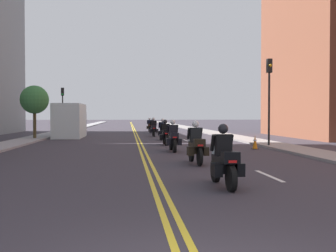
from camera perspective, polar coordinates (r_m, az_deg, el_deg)
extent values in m
plane|color=#38323B|center=(52.01, -4.76, -0.57)|extent=(264.00, 264.00, 0.00)
cube|color=#989497|center=(52.51, -13.55, -0.52)|extent=(2.08, 144.00, 0.12)
cube|color=gray|center=(52.73, 3.99, -0.47)|extent=(2.08, 144.00, 0.12)
cube|color=yellow|center=(52.00, -4.89, -0.56)|extent=(0.12, 132.00, 0.01)
cube|color=yellow|center=(52.01, -4.63, -0.56)|extent=(0.12, 132.00, 0.01)
cube|color=silver|center=(12.83, 13.90, -6.75)|extent=(0.14, 2.40, 0.01)
cube|color=silver|center=(18.55, 7.69, -4.19)|extent=(0.14, 2.40, 0.01)
cube|color=silver|center=(24.41, 4.45, -2.83)|extent=(0.14, 2.40, 0.01)
cube|color=silver|center=(30.32, 2.47, -1.99)|extent=(0.14, 2.40, 0.01)
cube|color=silver|center=(36.26, 1.14, -1.43)|extent=(0.14, 2.40, 0.01)
cube|color=silver|center=(42.22, 0.19, -1.02)|extent=(0.14, 2.40, 0.01)
cube|color=silver|center=(48.19, -0.53, -0.72)|extent=(0.14, 2.40, 0.01)
cube|color=silver|center=(54.17, -1.09, -0.48)|extent=(0.14, 2.40, 0.01)
cube|color=silver|center=(60.15, -1.54, -0.29)|extent=(0.14, 2.40, 0.01)
cube|color=brown|center=(38.41, 21.92, 11.09)|extent=(7.76, 14.31, 16.66)
cylinder|color=black|center=(11.36, 6.63, -6.18)|extent=(0.16, 0.64, 0.63)
cylinder|color=black|center=(9.97, 8.80, -7.25)|extent=(0.16, 0.64, 0.63)
cube|color=silver|center=(11.32, 6.63, -4.49)|extent=(0.15, 0.33, 0.04)
cube|color=black|center=(10.63, 7.65, -5.19)|extent=(0.37, 1.12, 0.40)
cube|color=black|center=(9.98, 8.68, -4.35)|extent=(0.42, 0.38, 0.28)
cube|color=red|center=(9.81, 9.01, -4.93)|extent=(0.20, 0.04, 0.06)
cube|color=black|center=(10.15, 6.79, -6.07)|extent=(0.22, 0.45, 0.32)
cube|color=black|center=(10.31, 9.82, -5.96)|extent=(0.22, 0.45, 0.32)
cube|color=#B2C1CC|center=(11.04, 6.99, -2.96)|extent=(0.37, 0.14, 0.36)
cube|color=black|center=(10.54, 7.73, -2.65)|extent=(0.41, 0.28, 0.55)
cylinder|color=black|center=(10.62, 6.26, -2.35)|extent=(0.11, 0.29, 0.45)
cylinder|color=black|center=(10.75, 8.74, -2.31)|extent=(0.11, 0.29, 0.45)
sphere|color=black|center=(10.55, 7.69, -0.39)|extent=(0.26, 0.26, 0.26)
cylinder|color=black|center=(16.30, 3.27, -3.79)|extent=(0.14, 0.68, 0.68)
cylinder|color=black|center=(14.85, 4.44, -4.30)|extent=(0.14, 0.68, 0.68)
cube|color=silver|center=(16.27, 3.27, -2.53)|extent=(0.16, 0.33, 0.04)
cube|color=black|center=(15.55, 3.83, -3.00)|extent=(0.38, 1.14, 0.40)
cube|color=black|center=(14.88, 4.38, -2.35)|extent=(0.42, 0.38, 0.28)
cube|color=red|center=(14.71, 4.54, -2.71)|extent=(0.20, 0.04, 0.06)
cube|color=black|center=(15.07, 3.15, -3.53)|extent=(0.22, 0.45, 0.32)
cube|color=black|center=(15.19, 5.22, -3.49)|extent=(0.22, 0.45, 0.32)
cube|color=#B2C1CC|center=(15.99, 3.47, -1.52)|extent=(0.37, 0.14, 0.36)
cube|color=black|center=(15.47, 3.87, -1.25)|extent=(0.41, 0.28, 0.56)
cylinder|color=black|center=(15.57, 2.89, -1.05)|extent=(0.11, 0.29, 0.45)
cylinder|color=black|center=(15.67, 4.61, -1.04)|extent=(0.11, 0.29, 0.45)
sphere|color=white|center=(15.49, 3.85, 0.30)|extent=(0.26, 0.26, 0.26)
cylinder|color=black|center=(21.76, 0.42, -2.47)|extent=(0.14, 0.67, 0.67)
cylinder|color=black|center=(20.19, 0.92, -2.78)|extent=(0.14, 0.67, 0.67)
cube|color=silver|center=(21.73, 0.42, -1.53)|extent=(0.14, 0.32, 0.04)
cube|color=black|center=(20.96, 0.66, -1.85)|extent=(0.33, 1.20, 0.40)
cube|color=black|center=(20.24, 0.90, -1.35)|extent=(0.40, 0.36, 0.28)
cube|color=red|center=(20.06, 0.96, -1.60)|extent=(0.20, 0.03, 0.06)
cube|color=black|center=(20.46, 0.04, -2.21)|extent=(0.20, 0.44, 0.32)
cube|color=black|center=(20.53, 1.59, -2.20)|extent=(0.20, 0.44, 0.32)
cube|color=#B2C1CC|center=(21.44, 0.51, -0.76)|extent=(0.36, 0.12, 0.36)
cube|color=black|center=(20.89, 0.68, -0.57)|extent=(0.40, 0.26, 0.54)
cylinder|color=black|center=(21.01, -0.02, -0.42)|extent=(0.10, 0.28, 0.45)
cylinder|color=black|center=(21.06, 1.28, -0.42)|extent=(0.10, 0.28, 0.45)
sphere|color=white|center=(20.90, 0.67, 0.56)|extent=(0.26, 0.26, 0.26)
cylinder|color=black|center=(26.32, -0.56, -1.81)|extent=(0.14, 0.66, 0.66)
cylinder|color=black|center=(24.86, -0.25, -2.00)|extent=(0.14, 0.66, 0.66)
cube|color=silver|center=(26.30, -0.56, -1.05)|extent=(0.14, 0.32, 0.04)
cube|color=black|center=(25.57, -0.41, -1.28)|extent=(0.32, 1.12, 0.40)
cube|color=black|center=(24.90, -0.26, -0.84)|extent=(0.40, 0.36, 0.28)
cube|color=red|center=(24.72, -0.22, -1.05)|extent=(0.20, 0.03, 0.06)
cube|color=black|center=(25.11, -0.95, -1.56)|extent=(0.20, 0.44, 0.32)
cube|color=black|center=(25.17, 0.32, -1.55)|extent=(0.20, 0.44, 0.32)
cube|color=#B2C1CC|center=(26.03, -0.51, -0.39)|extent=(0.36, 0.12, 0.36)
cube|color=black|center=(25.51, -0.40, -0.27)|extent=(0.40, 0.26, 0.51)
cylinder|color=black|center=(25.63, -0.96, -0.15)|extent=(0.10, 0.28, 0.45)
cylinder|color=black|center=(25.68, 0.10, -0.14)|extent=(0.10, 0.28, 0.45)
sphere|color=black|center=(25.53, -0.40, 0.61)|extent=(0.26, 0.26, 0.26)
cylinder|color=black|center=(31.68, -0.91, -1.24)|extent=(0.14, 0.68, 0.68)
cylinder|color=black|center=(30.06, -0.65, -1.38)|extent=(0.14, 0.68, 0.68)
cube|color=silver|center=(31.66, -0.91, -0.59)|extent=(0.14, 0.32, 0.04)
cube|color=black|center=(30.86, -0.78, -0.79)|extent=(0.32, 1.23, 0.40)
cube|color=black|center=(30.12, -0.66, -0.43)|extent=(0.40, 0.36, 0.28)
cube|color=red|center=(29.94, -0.63, -0.59)|extent=(0.20, 0.03, 0.06)
cube|color=black|center=(30.36, -1.23, -1.02)|extent=(0.20, 0.44, 0.32)
cube|color=black|center=(30.40, -0.17, -1.01)|extent=(0.20, 0.44, 0.32)
cube|color=#B2C1CC|center=(31.36, -0.86, -0.06)|extent=(0.36, 0.12, 0.36)
cube|color=black|center=(30.79, -0.77, 0.07)|extent=(0.40, 0.26, 0.53)
cylinder|color=black|center=(30.92, -1.24, 0.17)|extent=(0.10, 0.28, 0.45)
cylinder|color=black|center=(30.96, -0.35, 0.17)|extent=(0.10, 0.28, 0.45)
sphere|color=white|center=(30.82, -0.78, 0.82)|extent=(0.26, 0.26, 0.26)
cylinder|color=black|center=(36.63, -2.11, -0.89)|extent=(0.10, 0.67, 0.67)
cylinder|color=black|center=(35.06, -1.96, -0.99)|extent=(0.10, 0.67, 0.67)
cube|color=silver|center=(36.62, -2.11, -0.33)|extent=(0.14, 0.32, 0.04)
cube|color=black|center=(35.83, -2.04, -0.49)|extent=(0.32, 1.20, 0.40)
cube|color=black|center=(35.12, -1.97, -0.17)|extent=(0.40, 0.36, 0.28)
cube|color=red|center=(34.93, -1.95, -0.31)|extent=(0.20, 0.03, 0.06)
cube|color=black|center=(35.35, -2.45, -0.68)|extent=(0.20, 0.44, 0.32)
cube|color=black|center=(35.38, -1.54, -0.68)|extent=(0.20, 0.44, 0.32)
cube|color=#B2C1CC|center=(36.33, -2.09, 0.14)|extent=(0.36, 0.12, 0.36)
cube|color=black|center=(35.77, -2.03, 0.31)|extent=(0.40, 0.26, 0.60)
cylinder|color=black|center=(35.91, -2.43, 0.39)|extent=(0.10, 0.28, 0.45)
cylinder|color=black|center=(35.94, -1.67, 0.39)|extent=(0.10, 0.28, 0.45)
sphere|color=white|center=(35.80, -2.04, 1.01)|extent=(0.26, 0.26, 0.26)
cylinder|color=black|center=(42.24, -2.15, -0.60)|extent=(0.15, 0.63, 0.63)
cylinder|color=black|center=(40.74, -2.14, -0.68)|extent=(0.15, 0.63, 0.63)
cube|color=silver|center=(42.23, -2.15, -0.15)|extent=(0.16, 0.33, 0.04)
cube|color=black|center=(41.48, -2.14, -0.25)|extent=(0.38, 1.15, 0.40)
cube|color=black|center=(40.80, -2.14, 0.03)|extent=(0.42, 0.38, 0.28)
cube|color=red|center=(40.61, -2.14, -0.09)|extent=(0.20, 0.04, 0.06)
cube|color=black|center=(41.04, -2.53, -0.41)|extent=(0.22, 0.45, 0.32)
cube|color=black|center=(41.04, -1.75, -0.41)|extent=(0.22, 0.45, 0.32)
cube|color=#B2C1CC|center=(41.95, -2.15, 0.28)|extent=(0.37, 0.14, 0.36)
cube|color=black|center=(41.42, -2.14, 0.38)|extent=(0.41, 0.28, 0.52)
cylinder|color=black|center=(41.57, -2.48, 0.45)|extent=(0.12, 0.29, 0.45)
cylinder|color=black|center=(41.57, -1.81, 0.45)|extent=(0.12, 0.29, 0.45)
sphere|color=white|center=(41.45, -2.15, 0.93)|extent=(0.26, 0.26, 0.26)
cylinder|color=black|center=(47.41, -2.66, -0.38)|extent=(0.15, 0.63, 0.63)
cylinder|color=black|center=(45.82, -2.50, -0.44)|extent=(0.15, 0.63, 0.63)
cube|color=silver|center=(47.40, -2.66, 0.02)|extent=(0.15, 0.32, 0.04)
cube|color=black|center=(46.61, -2.58, -0.07)|extent=(0.35, 1.22, 0.40)
cube|color=black|center=(45.88, -2.51, 0.18)|extent=(0.41, 0.37, 0.28)
cube|color=red|center=(45.70, -2.49, 0.08)|extent=(0.20, 0.04, 0.06)
cube|color=black|center=(46.11, -2.88, -0.21)|extent=(0.21, 0.45, 0.32)
cube|color=black|center=(46.15, -2.19, -0.21)|extent=(0.21, 0.45, 0.32)
cube|color=#B2C1CC|center=(47.11, -2.63, 0.41)|extent=(0.36, 0.13, 0.36)
cube|color=black|center=(46.55, -2.58, 0.51)|extent=(0.41, 0.27, 0.54)
cylinder|color=black|center=(46.68, -2.89, 0.57)|extent=(0.11, 0.28, 0.45)
cylinder|color=black|center=(46.71, -2.30, 0.57)|extent=(0.11, 0.28, 0.45)
sphere|color=white|center=(46.57, -2.58, 1.01)|extent=(0.26, 0.26, 0.26)
cube|color=black|center=(22.82, 12.03, -3.13)|extent=(0.34, 0.34, 0.03)
cone|color=orange|center=(22.80, 12.04, -2.17)|extent=(0.27, 0.27, 0.73)
cylinder|color=white|center=(22.79, 12.04, -1.95)|extent=(0.18, 0.18, 0.08)
cylinder|color=black|center=(24.40, 13.91, 2.24)|extent=(0.12, 0.12, 4.36)
cube|color=black|center=(24.57, 13.94, 8.15)|extent=(0.28, 0.28, 0.80)
sphere|color=yellow|center=(24.43, 14.06, 8.19)|extent=(0.18, 0.18, 0.18)
cylinder|color=black|center=(43.00, -14.47, 1.58)|extent=(0.12, 0.12, 3.92)
cube|color=black|center=(43.07, -14.49, 4.65)|extent=(0.28, 0.28, 0.80)
sphere|color=green|center=(42.91, -14.52, 4.29)|extent=(0.18, 0.18, 0.18)
cylinder|color=#473C22|center=(32.79, -18.09, 0.20)|extent=(0.24, 0.24, 2.30)
sphere|color=#38793D|center=(32.81, -18.12, 3.52)|extent=(2.15, 2.15, 2.15)
cube|color=silver|center=(37.91, -12.92, 0.32)|extent=(2.00, 1.80, 2.20)
cube|color=silver|center=(34.94, -13.55, 0.71)|extent=(2.20, 5.20, 2.80)
cylinder|color=black|center=(37.53, -12.99, -0.69)|extent=(2.00, 0.90, 0.90)
cylinder|color=black|center=(33.38, -13.92, -0.95)|extent=(2.00, 0.90, 0.90)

